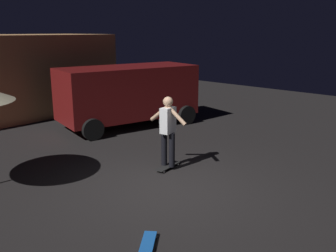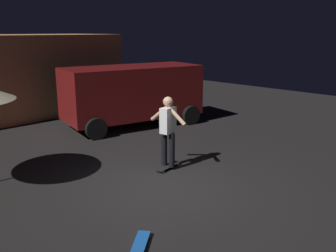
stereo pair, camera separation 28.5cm
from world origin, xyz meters
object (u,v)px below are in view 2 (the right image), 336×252
object	(u,v)px
parked_van	(133,92)
skater	(168,127)
skateboard_spare	(140,245)
skateboard_ridden	(168,166)

from	to	relation	value
parked_van	skater	bearing A→B (deg)	-118.74
parked_van	skateboard_spare	xyz separation A→B (m)	(-4.78, -5.94, -1.11)
parked_van	skater	xyz separation A→B (m)	(-2.12, -3.86, -0.12)
skateboard_spare	skateboard_ridden	bearing A→B (deg)	38.02
parked_van	skateboard_spare	distance (m)	7.71
parked_van	skateboard_ridden	distance (m)	4.54
parked_van	skater	size ratio (longest dim) A/B	2.94
skateboard_ridden	skater	size ratio (longest dim) A/B	0.48
skateboard_ridden	skater	world-z (taller)	skater
parked_van	skateboard_spare	size ratio (longest dim) A/B	6.64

